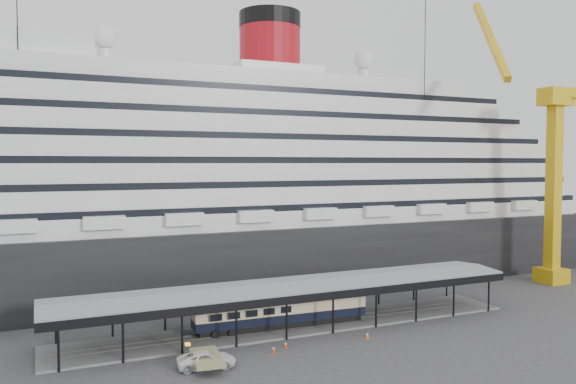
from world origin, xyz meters
name	(u,v)px	position (x,y,z in m)	size (l,w,h in m)	color
ground	(314,339)	(0.00, 0.00, 0.00)	(200.00, 200.00, 0.00)	#353538
cruise_ship	(224,169)	(0.05, 32.00, 18.35)	(130.00, 30.00, 43.90)	black
platform_canopy	(295,307)	(0.00, 5.00, 2.36)	(56.00, 9.18, 5.30)	slate
crane_yellow	(547,159)	(47.06, 10.54, 19.96)	(23.83, 18.78, 47.60)	gold
port_truck	(207,360)	(-13.21, -3.64, 0.77)	(2.56, 5.55, 1.54)	white
pullman_carriage	(281,307)	(-1.72, 5.00, 2.50)	(20.92, 3.67, 20.43)	black
traffic_cone_left	(273,349)	(-5.82, -2.36, 0.37)	(0.50, 0.50, 0.74)	red
traffic_cone_mid	(286,345)	(-4.10, -1.54, 0.37)	(0.48, 0.48, 0.74)	red
traffic_cone_right	(367,335)	(5.39, -2.36, 0.38)	(0.51, 0.51, 0.77)	#FA580D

